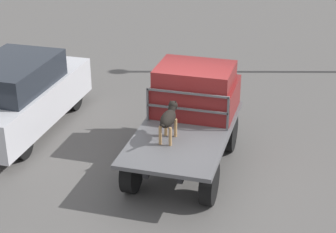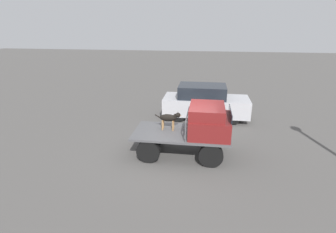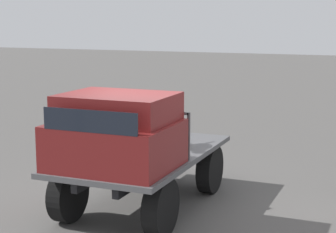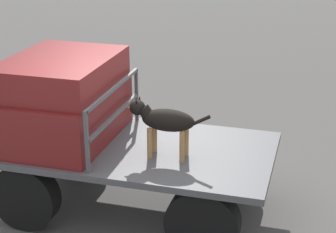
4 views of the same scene
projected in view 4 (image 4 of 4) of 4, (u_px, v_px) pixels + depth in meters
ground_plane at (133, 208)px, 7.28m from camera, size 80.00×80.00×0.00m
flatbed_truck at (132, 165)px, 7.06m from camera, size 3.51×1.84×0.90m
truck_cab at (58, 100)px, 7.02m from camera, size 1.43×1.72×1.06m
truck_headboard at (114, 107)px, 6.83m from camera, size 0.04×1.72×0.74m
dog at (163, 120)px, 6.50m from camera, size 1.00×0.26×0.71m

